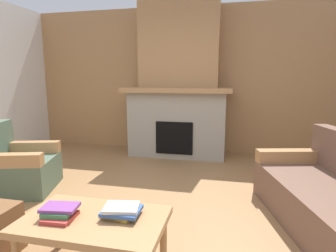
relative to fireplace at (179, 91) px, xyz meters
name	(u,v)px	position (x,y,z in m)	size (l,w,h in m)	color
ground	(128,225)	(0.00, -2.62, -1.16)	(9.00, 9.00, 0.00)	olive
wall_back_wood_panel	(182,80)	(0.00, 0.38, 0.19)	(6.00, 0.12, 2.70)	#A87A4C
fireplace	(179,91)	(0.00, 0.00, 0.00)	(1.90, 0.82, 2.70)	gray
armchair	(17,167)	(-1.65, -2.12, -0.87)	(0.95, 0.95, 0.85)	#4C604C
coffee_table	(94,225)	(0.01, -3.31, -0.79)	(1.00, 0.60, 0.43)	#A87A4C
book_stack_near_edge	(60,213)	(-0.21, -3.36, -0.69)	(0.26, 0.23, 0.08)	#B23833
book_stack_center	(121,210)	(0.19, -3.24, -0.69)	(0.27, 0.23, 0.08)	gold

